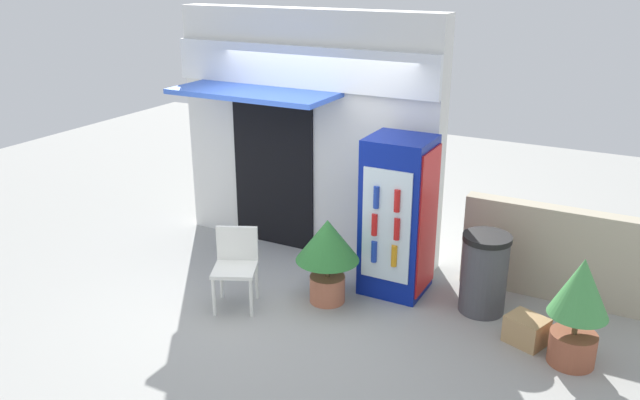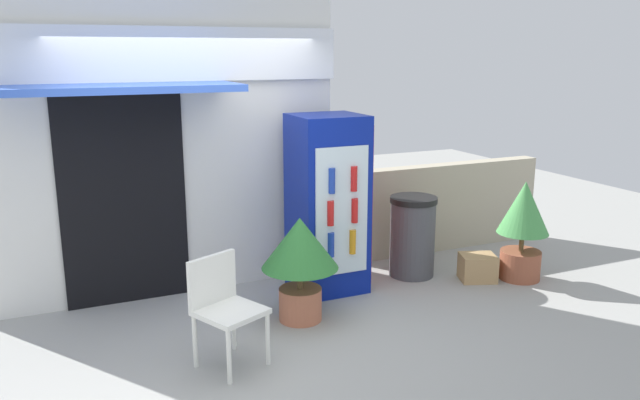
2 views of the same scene
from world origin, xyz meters
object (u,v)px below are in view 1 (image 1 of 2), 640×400
at_px(cardboard_box, 526,330).
at_px(potted_plant_near_shop, 327,249).
at_px(drink_cooler, 398,216).
at_px(potted_plant_curbside, 579,303).
at_px(trash_bin, 484,273).
at_px(plastic_chair, 236,261).

bearing_deg(cardboard_box, potted_plant_near_shop, -175.76).
bearing_deg(drink_cooler, potted_plant_curbside, -16.75).
distance_m(potted_plant_curbside, cardboard_box, 0.67).
height_order(drink_cooler, trash_bin, drink_cooler).
relative_size(drink_cooler, cardboard_box, 4.91).
xyz_separation_m(drink_cooler, cardboard_box, (1.54, -0.45, -0.75)).
relative_size(drink_cooler, plastic_chair, 2.09).
bearing_deg(potted_plant_curbside, plastic_chair, -171.47).
distance_m(potted_plant_near_shop, potted_plant_curbside, 2.54).
bearing_deg(cardboard_box, drink_cooler, 163.74).
xyz_separation_m(plastic_chair, potted_plant_curbside, (3.39, 0.51, 0.12)).
xyz_separation_m(potted_plant_curbside, cardboard_box, (-0.44, 0.15, -0.48)).
xyz_separation_m(plastic_chair, potted_plant_near_shop, (0.85, 0.50, 0.13)).
bearing_deg(plastic_chair, trash_bin, 24.36).
height_order(trash_bin, cardboard_box, trash_bin).
relative_size(potted_plant_near_shop, cardboard_box, 2.64).
distance_m(trash_bin, cardboard_box, 0.76).
relative_size(trash_bin, cardboard_box, 2.40).
bearing_deg(potted_plant_curbside, potted_plant_near_shop, -179.80).
bearing_deg(drink_cooler, cardboard_box, -16.26).
bearing_deg(plastic_chair, cardboard_box, 12.53).
height_order(drink_cooler, cardboard_box, drink_cooler).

